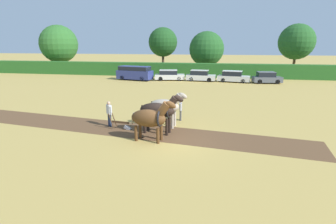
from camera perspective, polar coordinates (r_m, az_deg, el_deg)
ground_plane at (r=15.07m, az=0.19°, el=-6.18°), size 240.00×240.00×0.00m
plowed_furrow_strip at (r=18.07m, az=-14.59°, el=-3.08°), size 27.28×6.39×0.01m
hedgerow at (r=44.12m, az=7.22°, el=9.03°), size 77.09×1.97×2.21m
tree_far_left at (r=56.95m, az=-22.68°, el=13.49°), size 7.24×7.24×8.89m
tree_left at (r=50.94m, az=-1.10°, el=14.95°), size 5.41×5.41×8.33m
tree_center_left at (r=48.85m, az=8.38°, el=13.42°), size 6.20×6.20×7.53m
tree_center at (r=51.38m, az=26.19°, el=13.55°), size 6.03×6.03×8.67m
draft_horse_lead_left at (r=14.65m, az=-3.85°, el=-1.30°), size 2.77×1.28×2.46m
draft_horse_lead_right at (r=15.86m, az=-2.02°, el=0.34°), size 2.90×1.23×2.54m
draft_horse_trail_left at (r=17.14m, az=-0.47°, el=1.27°), size 2.67×1.21×2.44m
plow at (r=17.17m, az=-9.96°, el=-2.67°), size 1.52×0.52×1.13m
farmer_at_plow at (r=17.72m, az=-12.69°, el=0.03°), size 0.51×0.50×1.71m
farmer_beside_team at (r=18.70m, az=2.77°, el=0.88°), size 0.40×0.62×1.59m
parked_van at (r=40.17m, az=-7.27°, el=8.44°), size 5.66×2.98×2.09m
parked_car_left at (r=39.75m, az=0.29°, el=8.00°), size 4.63×2.51×1.54m
parked_car_center_left at (r=39.20m, az=7.08°, el=7.82°), size 4.34×2.07×1.59m
parked_car_center at (r=38.92m, az=14.01°, el=7.46°), size 4.70×2.53×1.60m
parked_car_center_right at (r=39.18m, az=20.68°, el=6.99°), size 4.03×2.22×1.59m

